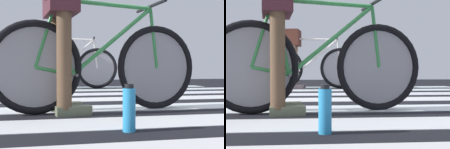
{
  "view_description": "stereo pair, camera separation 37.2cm",
  "coord_description": "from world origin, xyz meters",
  "views": [
    {
      "loc": [
        -0.49,
        -2.94,
        0.36
      ],
      "look_at": [
        0.14,
        0.01,
        0.31
      ],
      "focal_mm": 49.91,
      "sensor_mm": 36.0,
      "label": 1
    },
    {
      "loc": [
        -0.12,
        -2.94,
        0.36
      ],
      "look_at": [
        0.14,
        0.01,
        0.31
      ],
      "focal_mm": 49.91,
      "sensor_mm": 36.0,
      "label": 2
    }
  ],
  "objects": [
    {
      "name": "ground",
      "position": [
        0.0,
        0.0,
        0.01
      ],
      "size": [
        18.0,
        14.0,
        0.02
      ],
      "color": "black"
    },
    {
      "name": "crosswalk_markings",
      "position": [
        -0.01,
        0.12,
        0.02
      ],
      "size": [
        5.42,
        5.77,
        0.0
      ],
      "color": "silver",
      "rests_on": "ground"
    },
    {
      "name": "bicycle_1_of_2",
      "position": [
        -0.07,
        -0.47,
        0.41
      ],
      "size": [
        1.73,
        0.52,
        0.93
      ],
      "rotation": [
        0.0,
        0.0,
        0.14
      ],
      "color": "black",
      "rests_on": "ground"
    },
    {
      "name": "cyclist_1_of_2",
      "position": [
        -0.37,
        -0.51,
        0.69
      ],
      "size": [
        0.36,
        0.44,
        1.04
      ],
      "rotation": [
        0.0,
        0.0,
        0.14
      ],
      "color": "brown",
      "rests_on": "ground"
    },
    {
      "name": "bicycle_2_of_2",
      "position": [
        -0.12,
        2.57,
        0.41
      ],
      "size": [
        1.73,
        0.52,
        0.93
      ],
      "rotation": [
        0.0,
        0.0,
        -0.12
      ],
      "color": "black",
      "rests_on": "ground"
    },
    {
      "name": "cyclist_2_of_2",
      "position": [
        -0.42,
        2.6,
        0.69
      ],
      "size": [
        0.35,
        0.43,
        1.03
      ],
      "rotation": [
        0.0,
        0.0,
        -0.12
      ],
      "color": "tan",
      "rests_on": "ground"
    },
    {
      "name": "water_bottle",
      "position": [
        -0.04,
        -1.3,
        0.15
      ],
      "size": [
        0.07,
        0.07,
        0.26
      ],
      "color": "#2B93D4",
      "rests_on": "ground"
    }
  ]
}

